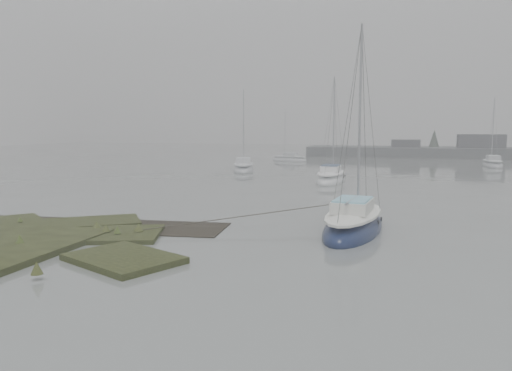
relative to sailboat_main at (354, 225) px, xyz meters
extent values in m
plane|color=slate|center=(-7.19, 23.87, -0.28)|extent=(160.00, 160.00, 0.00)
cube|color=#424247|center=(2.81, 54.87, 1.12)|extent=(4.00, 3.00, 2.20)
cube|color=#424247|center=(12.81, 54.87, 1.52)|extent=(6.00, 3.00, 3.00)
cone|color=#384238|center=(6.81, 56.87, 1.92)|extent=(2.00, 2.00, 3.50)
ellipsoid|color=#111B3B|center=(0.00, 0.01, -0.17)|extent=(2.79, 6.67, 1.57)
ellipsoid|color=silver|center=(0.00, 0.01, 0.46)|extent=(2.28, 5.79, 0.44)
cube|color=silver|center=(-0.03, -0.26, 0.85)|extent=(1.61, 2.35, 0.46)
cube|color=#86C5DB|center=(-0.03, -0.26, 1.10)|extent=(1.50, 2.16, 0.07)
cylinder|color=#939399|center=(0.09, 0.84, 4.48)|extent=(0.10, 0.10, 7.40)
cylinder|color=#939399|center=(-0.05, -0.45, 1.10)|extent=(0.35, 2.59, 0.08)
ellipsoid|color=silver|center=(-3.26, 18.49, -0.18)|extent=(2.27, 6.34, 1.52)
ellipsoid|color=white|center=(-3.26, 18.49, 0.43)|extent=(1.83, 5.52, 0.43)
cube|color=white|center=(-3.27, 18.22, 0.81)|extent=(1.42, 2.20, 0.45)
cube|color=navy|center=(-3.27, 18.22, 1.06)|extent=(1.32, 2.01, 0.07)
cylinder|color=#939399|center=(-3.24, 19.30, 4.33)|extent=(0.10, 0.10, 7.17)
cylinder|color=#939399|center=(-3.28, 18.04, 1.06)|extent=(0.17, 2.51, 0.08)
ellipsoid|color=#ABAFB4|center=(-12.75, 25.94, -0.18)|extent=(3.56, 6.41, 1.48)
ellipsoid|color=silver|center=(-12.75, 25.94, 0.41)|extent=(2.96, 5.55, 0.42)
cube|color=silver|center=(-12.68, 25.69, 0.78)|extent=(1.82, 2.36, 0.44)
cube|color=silver|center=(-12.68, 25.69, 1.02)|extent=(1.69, 2.17, 0.07)
cylinder|color=#939399|center=(-12.96, 26.70, 4.20)|extent=(0.10, 0.10, 6.97)
cylinder|color=#939399|center=(-12.63, 25.52, 1.02)|extent=(0.73, 2.37, 0.08)
ellipsoid|color=#A3A6AC|center=(11.70, 38.77, -0.19)|extent=(1.92, 5.74, 1.39)
ellipsoid|color=silver|center=(11.70, 38.77, 0.37)|extent=(1.54, 5.00, 0.39)
cube|color=silver|center=(11.70, 38.52, 0.72)|extent=(1.24, 1.97, 0.41)
cube|color=silver|center=(11.70, 38.52, 0.94)|extent=(1.16, 1.81, 0.07)
cylinder|color=#939399|center=(11.70, 39.51, 3.93)|extent=(0.09, 0.09, 6.55)
cylinder|color=#939399|center=(11.70, 38.36, 0.94)|extent=(0.09, 2.29, 0.07)
ellipsoid|color=#B5B9BF|center=(-11.54, 41.67, -0.20)|extent=(5.15, 2.94, 1.19)
ellipsoid|color=silver|center=(-11.54, 41.67, 0.28)|extent=(4.45, 2.45, 0.34)
cube|color=silver|center=(-11.33, 41.61, 0.57)|extent=(1.91, 1.48, 0.35)
cube|color=#B2B5BD|center=(-11.33, 41.61, 0.77)|extent=(1.75, 1.38, 0.06)
cylinder|color=#939399|center=(-12.14, 41.85, 3.32)|extent=(0.08, 0.08, 5.59)
cylinder|color=#939399|center=(-11.20, 41.57, 0.77)|extent=(1.89, 0.62, 0.06)
camera|label=1|loc=(1.61, -20.43, 3.99)|focal=35.00mm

